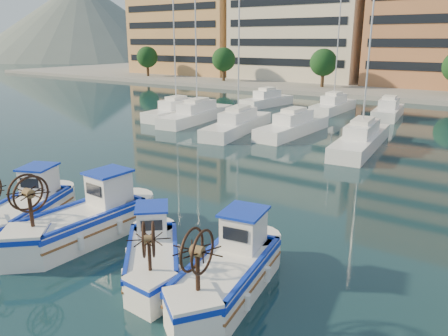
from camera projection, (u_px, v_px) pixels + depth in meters
ground at (108, 252)px, 15.93m from camera, size 300.00×300.00×0.00m
hill_west at (86, 58)px, 179.13m from camera, size 180.00×180.00×60.00m
yacht_marina at (322, 119)px, 39.39m from camera, size 36.27×23.86×11.50m
fishing_boat_a at (26, 208)px, 17.96m from camera, size 3.52×4.83×2.91m
fishing_boat_b at (87, 218)px, 16.81m from camera, size 2.24×5.08×3.14m
fishing_boat_c at (152, 253)px, 14.42m from camera, size 3.82×3.97×2.53m
fishing_boat_d at (230, 268)px, 13.24m from camera, size 2.60×4.78×2.90m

